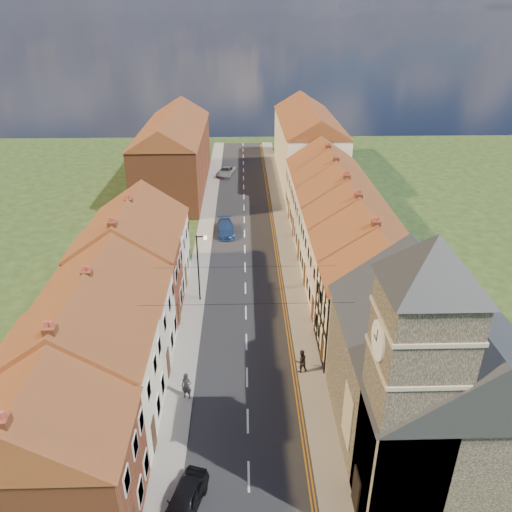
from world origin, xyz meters
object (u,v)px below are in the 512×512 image
Objects in this scene: car_far at (225,228)px; car_distant at (226,171)px; church at (430,371)px; pedestrian_right at (301,361)px; car_near at (185,499)px; lamppost at (199,264)px; pedestrian_left at (187,386)px.

car_distant is (-0.48, 21.36, 0.00)m from car_far.
church is 10.32m from pedestrian_right.
pedestrian_right is (6.90, 10.20, 0.34)m from car_near.
lamppost is 35.50m from car_distant.
lamppost is 14.40m from car_far.
church reaches higher than car_near.
pedestrian_left is at bearing -0.80° from pedestrian_right.
church reaches higher than car_distant.
lamppost is 3.51× the size of pedestrian_right.
church is 21.38m from lamppost.
lamppost is 12.44m from pedestrian_right.
car_far is at bearing 104.94° from car_near.
car_far is 0.95× the size of car_distant.
church is 33.16m from car_far.
pedestrian_right is at bearing -69.06° from car_distant.
lamppost is at bearing -70.21° from pedestrian_right.
car_far is 24.28m from pedestrian_right.
pedestrian_left is at bearing -98.51° from car_far.
lamppost is 20.00m from car_near.
car_far is 2.43× the size of pedestrian_left.
pedestrian_left reaches higher than pedestrian_right.
lamppost reaches higher than pedestrian_left.
pedestrian_right is (7.51, -9.58, -2.56)m from lamppost.
pedestrian_right is (6.28, -44.94, 0.32)m from car_distant.
pedestrian_left is (-1.27, -47.32, 0.39)m from car_distant.
lamppost reaches higher than pedestrian_right.
church is 2.53× the size of lamppost.
car_distant is at bearing -100.37° from pedestrian_right.
pedestrian_left reaches higher than car_far.
lamppost reaches higher than car_far.
car_far is 21.37m from car_distant.
lamppost reaches higher than car_near.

